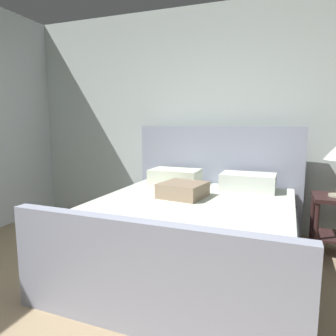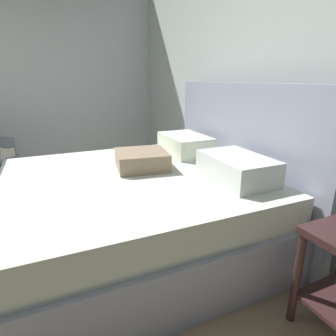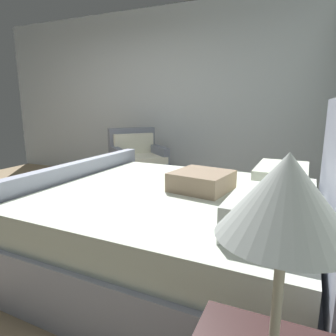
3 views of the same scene
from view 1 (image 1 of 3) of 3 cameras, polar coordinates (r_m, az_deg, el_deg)
name	(u,v)px [view 1 (image 1 of 3)]	position (r m, az deg, el deg)	size (l,w,h in m)	color
wall_back	(204,119)	(4.01, 6.69, 8.97)	(4.92, 0.12, 2.76)	silver
bed	(193,227)	(2.95, 4.72, -10.95)	(2.01, 2.18, 1.29)	#9BA1B7
nightstand_right	(335,215)	(3.58, 28.67, -7.72)	(0.44, 0.44, 0.60)	#351F1E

